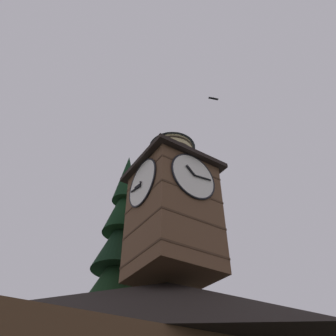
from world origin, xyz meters
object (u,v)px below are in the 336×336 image
Objects in this scene: flying_bird_low at (161,147)px; clock_tower at (173,203)px; pine_tree_behind at (115,305)px; flying_bird_high at (213,99)px; moon at (140,307)px.

clock_tower is at bearing 68.50° from flying_bird_low.
flying_bird_high is at bearing 122.35° from pine_tree_behind.
moon reaches higher than pine_tree_behind.
pine_tree_behind is at bearing -81.87° from clock_tower.
moon is 2.88× the size of flying_bird_low.
flying_bird_high reaches higher than clock_tower.
flying_bird_low reaches higher than pine_tree_behind.
clock_tower is 12.60× the size of flying_bird_high.
clock_tower is 0.54× the size of pine_tree_behind.
flying_bird_high is 1.03× the size of flying_bird_low.
clock_tower is at bearing 98.13° from pine_tree_behind.
flying_bird_high reaches higher than pine_tree_behind.
pine_tree_behind is at bearing 59.28° from moon.
moon is 2.79× the size of flying_bird_high.
moon is 35.73m from flying_bird_high.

